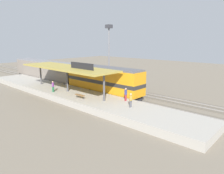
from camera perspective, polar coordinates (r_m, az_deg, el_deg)
ground_plane at (r=38.01m, az=-3.73°, el=-0.71°), size 120.00×120.00×0.00m
track_near at (r=36.69m, az=-5.99°, el=-1.18°), size 3.20×110.00×0.16m
track_far at (r=39.80m, az=-1.03°, el=-0.03°), size 3.20×110.00×0.16m
platform at (r=33.81m, az=-11.84°, el=-1.84°), size 6.00×44.00×0.90m
station_canopy at (r=32.98m, az=-12.06°, el=5.03°), size 5.20×18.00×4.70m
platform_bench at (r=29.12m, az=-8.70°, el=-2.21°), size 0.44×1.70×0.50m
locomotive at (r=33.87m, az=-2.42°, el=1.84°), size 2.93×14.43×4.44m
passenger_carriage_single at (r=48.15m, az=-17.83°, el=4.32°), size 2.90×20.00×4.24m
freight_car at (r=39.64m, az=-1.38°, el=2.77°), size 2.80×12.00×3.54m
light_mast at (r=43.09m, az=-0.84°, el=12.14°), size 1.10×1.10×11.70m
person_waiting at (r=33.46m, az=-15.68°, el=0.28°), size 0.34×0.34×1.71m
person_walking at (r=24.97m, az=5.09°, el=-3.39°), size 0.34×0.34×1.71m
person_boarding at (r=27.58m, az=3.73°, el=-1.83°), size 0.34×0.34×1.71m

